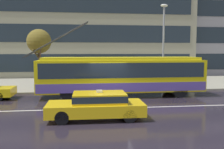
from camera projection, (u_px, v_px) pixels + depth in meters
ground_plane at (110, 104)px, 15.10m from camera, size 160.00×160.00×0.00m
sidewalk_slab at (100, 84)px, 24.07m from camera, size 80.00×10.00×0.14m
lane_centre_line at (113, 108)px, 13.92m from camera, size 72.00×0.14×0.01m
trolleybus at (122, 75)px, 17.54m from camera, size 12.60×2.61×5.27m
taxi_oncoming_near at (97, 104)px, 11.68m from camera, size 4.62×1.88×1.39m
bus_shelter at (85, 67)px, 21.03m from camera, size 4.18×1.52×2.39m
pedestrian_at_shelter at (77, 69)px, 21.20m from camera, size 1.26×1.26×1.95m
pedestrian_approaching_curb at (99, 68)px, 21.60m from camera, size 1.47×1.47×2.01m
pedestrian_walking_past at (62, 69)px, 21.34m from camera, size 0.95×0.95×2.00m
pedestrian_waiting_by_pole at (135, 67)px, 21.25m from camera, size 1.22×1.22×2.08m
street_lamp at (164, 39)px, 20.53m from camera, size 0.60×0.32×6.98m
street_tree_bare at (39, 42)px, 20.00m from camera, size 1.98×1.98×4.89m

